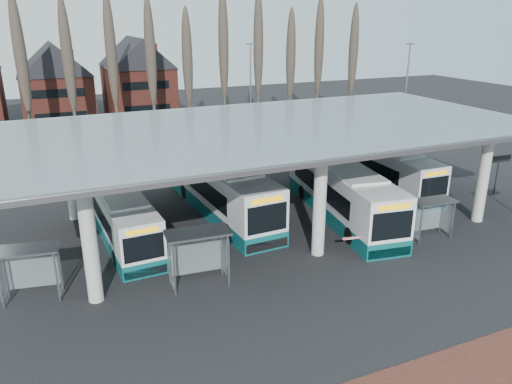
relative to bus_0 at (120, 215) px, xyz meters
name	(u,v)px	position (x,y,z in m)	size (l,w,h in m)	color
ground	(342,273)	(9.66, -9.20, -1.44)	(140.00, 140.00, 0.00)	black
station_canopy	(276,135)	(9.66, -1.20, 4.24)	(32.00, 16.00, 6.34)	beige
poplar_row	(170,55)	(9.66, 23.80, 7.33)	(45.10, 1.10, 14.50)	#473D33
townhouse_row	(9,79)	(-6.09, 34.80, 4.50)	(36.80, 10.30, 12.25)	maroon
lamp_post_b	(251,95)	(15.66, 16.80, 3.89)	(0.80, 0.16, 10.17)	slate
lamp_post_c	(405,94)	(29.66, 10.80, 3.89)	(0.80, 0.16, 10.17)	slate
bus_0	(120,215)	(0.00, 0.00, 0.00)	(2.85, 11.10, 3.06)	white
bus_1	(221,189)	(6.84, 1.33, 0.28)	(3.46, 13.28, 3.66)	white
bus_2	(341,192)	(13.89, -2.41, 0.25)	(4.62, 13.18, 3.59)	white
bus_3	(381,167)	(20.06, 1.50, 0.12)	(2.97, 11.99, 3.31)	white
shelter_0	(29,261)	(-4.99, -5.25, 0.46)	(3.02, 1.86, 2.62)	gray
shelter_1	(197,245)	(2.56, -7.14, 0.65)	(3.21, 1.78, 2.87)	gray
shelter_2	(431,210)	(16.93, -7.43, 0.32)	(2.73, 1.55, 2.43)	gray
info_sign_1	(499,162)	(26.62, -3.58, 1.12)	(2.05, 0.25, 3.05)	black
barrier	(361,238)	(11.93, -7.58, -0.50)	(2.40, 0.86, 1.21)	black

